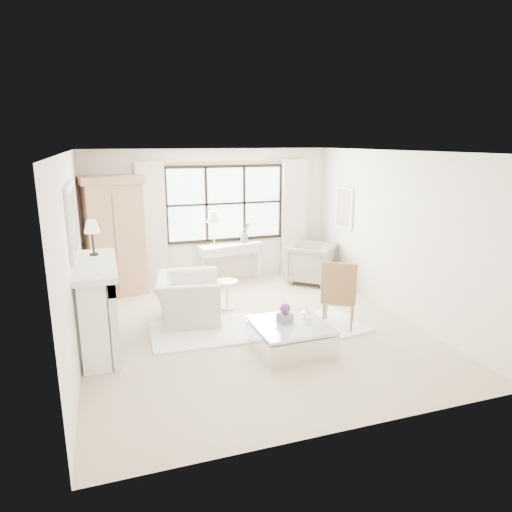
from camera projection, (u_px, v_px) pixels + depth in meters
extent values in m
plane|color=#C7B493|center=(253.00, 329.00, 7.12)|extent=(5.50, 5.50, 0.00)
plane|color=white|center=(253.00, 152.00, 6.45)|extent=(5.50, 5.50, 0.00)
plane|color=silver|center=(211.00, 216.00, 9.31)|extent=(5.00, 0.00, 5.00)
plane|color=silver|center=(344.00, 306.00, 4.26)|extent=(5.00, 0.00, 5.00)
plane|color=silver|center=(73.00, 258.00, 6.02)|extent=(0.00, 5.50, 5.50)
plane|color=white|center=(396.00, 234.00, 7.55)|extent=(0.00, 5.50, 5.50)
cube|color=white|center=(225.00, 204.00, 9.33)|extent=(2.40, 0.02, 1.50)
cylinder|color=gold|center=(225.00, 160.00, 9.06)|extent=(3.30, 0.04, 0.04)
cube|color=beige|center=(152.00, 226.00, 8.88)|extent=(0.55, 0.10, 2.47)
cube|color=silver|center=(294.00, 218.00, 9.80)|extent=(0.55, 0.10, 2.47)
cube|color=white|center=(95.00, 310.00, 6.27)|extent=(0.34, 1.50, 1.18)
cube|color=#AEAEB5|center=(108.00, 313.00, 6.34)|extent=(0.03, 1.22, 0.97)
cube|color=black|center=(110.00, 327.00, 6.39)|extent=(0.06, 0.52, 0.50)
cube|color=white|center=(94.00, 266.00, 6.13)|extent=(0.58, 1.66, 0.08)
cube|color=silver|center=(72.00, 221.00, 5.91)|extent=(0.05, 1.15, 0.95)
cube|color=silver|center=(74.00, 221.00, 5.92)|extent=(0.02, 1.00, 0.80)
cube|color=white|center=(344.00, 208.00, 9.06)|extent=(0.04, 0.62, 0.82)
cube|color=#B7A28E|center=(343.00, 208.00, 9.05)|extent=(0.01, 0.52, 0.72)
cylinder|color=black|center=(94.00, 254.00, 6.51)|extent=(0.12, 0.12, 0.03)
cylinder|color=black|center=(93.00, 243.00, 6.47)|extent=(0.03, 0.03, 0.30)
cone|color=#F3E4C7|center=(92.00, 226.00, 6.41)|extent=(0.22, 0.22, 0.18)
cube|color=tan|center=(115.00, 240.00, 8.50)|extent=(1.10, 0.79, 2.10)
cube|color=tan|center=(110.00, 179.00, 8.22)|extent=(1.24, 0.91, 0.14)
cube|color=silver|center=(230.00, 250.00, 9.35)|extent=(1.30, 0.69, 0.14)
cube|color=silver|center=(230.00, 245.00, 9.33)|extent=(1.37, 0.74, 0.06)
cylinder|color=#B99140|center=(214.00, 244.00, 9.22)|extent=(0.14, 0.14, 0.03)
cylinder|color=#B99140|center=(214.00, 232.00, 9.16)|extent=(0.02, 0.02, 0.46)
cone|color=beige|center=(214.00, 217.00, 9.08)|extent=(0.28, 0.28, 0.22)
imported|color=#556C48|center=(245.00, 232.00, 9.39)|extent=(0.24, 0.19, 0.43)
cylinder|color=silver|center=(227.00, 308.00, 7.98)|extent=(0.26, 0.26, 0.03)
cylinder|color=silver|center=(227.00, 295.00, 7.92)|extent=(0.06, 0.06, 0.44)
cylinder|color=white|center=(227.00, 282.00, 7.86)|extent=(0.40, 0.40, 0.03)
cube|color=white|center=(207.00, 331.00, 6.99)|extent=(1.73, 1.26, 0.03)
cube|color=white|center=(315.00, 327.00, 7.16)|extent=(1.63, 1.32, 0.03)
imported|color=beige|center=(188.00, 298.00, 7.39)|extent=(1.18, 1.30, 0.74)
imported|color=gray|center=(311.00, 263.00, 9.37)|extent=(1.24, 1.24, 0.81)
cube|color=beige|center=(339.00, 299.00, 7.09)|extent=(0.65, 0.65, 0.07)
cube|color=#9C6C41|center=(339.00, 284.00, 6.79)|extent=(0.43, 0.30, 0.60)
cube|color=silver|center=(291.00, 338.00, 6.39)|extent=(1.02, 1.02, 0.32)
cube|color=silver|center=(291.00, 325.00, 6.34)|extent=(1.02, 1.02, 0.04)
cube|color=slate|center=(285.00, 318.00, 6.37)|extent=(0.22, 0.22, 0.13)
sphere|color=#602E75|center=(285.00, 309.00, 6.33)|extent=(0.15, 0.15, 0.15)
cylinder|color=white|center=(308.00, 320.00, 6.30)|extent=(0.10, 0.10, 0.12)
imported|color=white|center=(306.00, 312.00, 6.56)|extent=(0.14, 0.14, 0.14)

